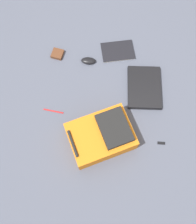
{
  "coord_description": "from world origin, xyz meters",
  "views": [
    {
      "loc": [
        -0.65,
        0.0,
        1.73
      ],
      "look_at": [
        -0.02,
        -0.03,
        0.02
      ],
      "focal_mm": 43.11,
      "sensor_mm": 36.0,
      "label": 1
    }
  ],
  "objects_px": {
    "backpack": "(102,136)",
    "computer_mouse": "(89,61)",
    "book_red": "(118,51)",
    "laptop": "(145,87)",
    "usb_stick": "(162,143)",
    "earbud_pouch": "(58,54)",
    "pen_black": "(54,111)"
  },
  "relations": [
    {
      "from": "computer_mouse",
      "to": "pen_black",
      "type": "bearing_deg",
      "value": 152.96
    },
    {
      "from": "book_red",
      "to": "laptop",
      "type": "bearing_deg",
      "value": -151.78
    },
    {
      "from": "computer_mouse",
      "to": "laptop",
      "type": "bearing_deg",
      "value": -114.16
    },
    {
      "from": "backpack",
      "to": "computer_mouse",
      "type": "distance_m",
      "value": 0.59
    },
    {
      "from": "pen_black",
      "to": "computer_mouse",
      "type": "bearing_deg",
      "value": -33.85
    },
    {
      "from": "usb_stick",
      "to": "laptop",
      "type": "bearing_deg",
      "value": 10.16
    },
    {
      "from": "usb_stick",
      "to": "backpack",
      "type": "bearing_deg",
      "value": 82.72
    },
    {
      "from": "laptop",
      "to": "usb_stick",
      "type": "bearing_deg",
      "value": -169.84
    },
    {
      "from": "laptop",
      "to": "pen_black",
      "type": "bearing_deg",
      "value": 102.74
    },
    {
      "from": "computer_mouse",
      "to": "pen_black",
      "type": "xyz_separation_m",
      "value": [
        -0.38,
        0.25,
        -0.01
      ]
    },
    {
      "from": "computer_mouse",
      "to": "usb_stick",
      "type": "relative_size",
      "value": 2.14
    },
    {
      "from": "pen_black",
      "to": "book_red",
      "type": "bearing_deg",
      "value": -46.2
    },
    {
      "from": "computer_mouse",
      "to": "pen_black",
      "type": "distance_m",
      "value": 0.45
    },
    {
      "from": "computer_mouse",
      "to": "book_red",
      "type": "bearing_deg",
      "value": -63.91
    },
    {
      "from": "earbud_pouch",
      "to": "pen_black",
      "type": "bearing_deg",
      "value": 176.7
    },
    {
      "from": "backpack",
      "to": "laptop",
      "type": "distance_m",
      "value": 0.48
    },
    {
      "from": "book_red",
      "to": "usb_stick",
      "type": "bearing_deg",
      "value": -161.5
    },
    {
      "from": "laptop",
      "to": "earbud_pouch",
      "type": "bearing_deg",
      "value": 63.78
    },
    {
      "from": "pen_black",
      "to": "earbud_pouch",
      "type": "bearing_deg",
      "value": -3.3
    },
    {
      "from": "backpack",
      "to": "earbud_pouch",
      "type": "relative_size",
      "value": 5.79
    },
    {
      "from": "laptop",
      "to": "usb_stick",
      "type": "distance_m",
      "value": 0.41
    },
    {
      "from": "computer_mouse",
      "to": "pen_black",
      "type": "relative_size",
      "value": 0.75
    },
    {
      "from": "book_red",
      "to": "pen_black",
      "type": "bearing_deg",
      "value": 133.8
    },
    {
      "from": "laptop",
      "to": "book_red",
      "type": "bearing_deg",
      "value": 28.22
    },
    {
      "from": "backpack",
      "to": "computer_mouse",
      "type": "relative_size",
      "value": 4.39
    },
    {
      "from": "book_red",
      "to": "earbud_pouch",
      "type": "distance_m",
      "value": 0.45
    },
    {
      "from": "backpack",
      "to": "laptop",
      "type": "bearing_deg",
      "value": -42.1
    },
    {
      "from": "laptop",
      "to": "book_red",
      "type": "distance_m",
      "value": 0.35
    },
    {
      "from": "backpack",
      "to": "usb_stick",
      "type": "bearing_deg",
      "value": -97.28
    },
    {
      "from": "laptop",
      "to": "usb_stick",
      "type": "xyz_separation_m",
      "value": [
        -0.4,
        -0.07,
        -0.01
      ]
    },
    {
      "from": "backpack",
      "to": "pen_black",
      "type": "height_order",
      "value": "backpack"
    },
    {
      "from": "computer_mouse",
      "to": "backpack",
      "type": "bearing_deg",
      "value": -166.54
    }
  ]
}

